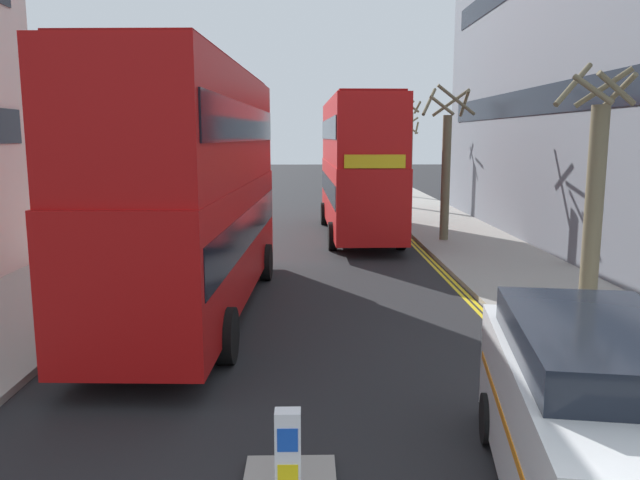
{
  "coord_description": "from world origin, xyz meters",
  "views": [
    {
      "loc": [
        0.22,
        -2.74,
        4.09
      ],
      "look_at": [
        0.5,
        11.0,
        1.8
      ],
      "focal_mm": 34.93,
      "sensor_mm": 36.0,
      "label": 1
    }
  ],
  "objects": [
    {
      "name": "sidewalk_right",
      "position": [
        6.5,
        16.0,
        0.07
      ],
      "size": [
        4.0,
        80.0,
        0.14
      ],
      "primitive_type": "cube",
      "color": "#9E9991",
      "rests_on": "ground"
    },
    {
      "name": "sidewalk_left",
      "position": [
        -6.5,
        16.0,
        0.07
      ],
      "size": [
        4.0,
        80.0,
        0.14
      ],
      "primitive_type": "cube",
      "color": "#9E9991",
      "rests_on": "ground"
    },
    {
      "name": "kerb_line_outer",
      "position": [
        4.4,
        14.0,
        0.0
      ],
      "size": [
        0.1,
        56.0,
        0.01
      ],
      "primitive_type": "cube",
      "color": "yellow",
      "rests_on": "ground"
    },
    {
      "name": "kerb_line_inner",
      "position": [
        4.24,
        14.0,
        0.0
      ],
      "size": [
        0.1,
        56.0,
        0.01
      ],
      "primitive_type": "cube",
      "color": "yellow",
      "rests_on": "ground"
    },
    {
      "name": "keep_left_bollard",
      "position": [
        0.0,
        3.49,
        0.61
      ],
      "size": [
        0.36,
        0.28,
        1.11
      ],
      "color": "silver",
      "rests_on": "traffic_island"
    },
    {
      "name": "double_decker_bus_away",
      "position": [
        -2.36,
        11.54,
        3.03
      ],
      "size": [
        3.11,
        10.89,
        5.64
      ],
      "color": "#B20F0F",
      "rests_on": "ground"
    },
    {
      "name": "double_decker_bus_oncoming",
      "position": [
        2.32,
        22.93,
        3.03
      ],
      "size": [
        2.94,
        10.85,
        5.64
      ],
      "color": "red",
      "rests_on": "ground"
    },
    {
      "name": "taxi_minivan",
      "position": [
        3.3,
        3.37,
        1.07
      ],
      "size": [
        2.65,
        5.06,
        2.12
      ],
      "color": "white",
      "rests_on": "ground"
    },
    {
      "name": "street_tree_near",
      "position": [
        5.53,
        21.02,
        3.01
      ],
      "size": [
        2.01,
        1.96,
        5.83
      ],
      "color": "#6B6047",
      "rests_on": "sidewalk_right"
    },
    {
      "name": "street_tree_mid",
      "position": [
        6.95,
        38.75,
        2.64
      ],
      "size": [
        1.59,
        1.48,
        5.26
      ],
      "color": "#6B6047",
      "rests_on": "sidewalk_right"
    },
    {
      "name": "street_tree_far",
      "position": [
        6.3,
        10.27,
        2.74
      ],
      "size": [
        1.75,
        1.61,
        5.54
      ],
      "color": "#6B6047",
      "rests_on": "sidewalk_right"
    },
    {
      "name": "street_tree_distant",
      "position": [
        5.93,
        32.14,
        2.99
      ],
      "size": [
        1.27,
        1.42,
        6.06
      ],
      "color": "#6B6047",
      "rests_on": "sidewalk_right"
    }
  ]
}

